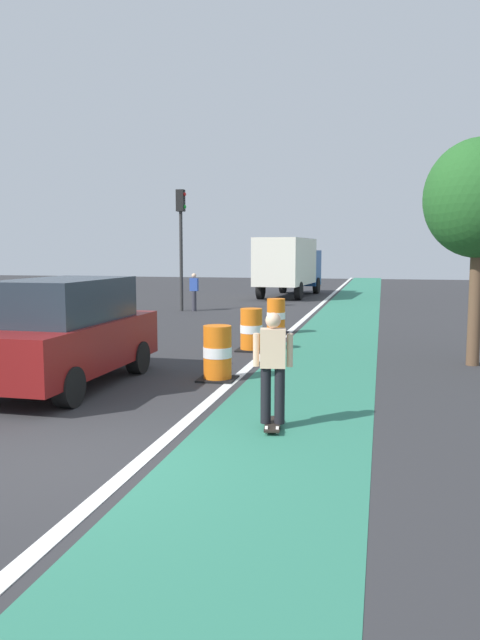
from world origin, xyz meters
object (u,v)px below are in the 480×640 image
(traffic_barrel_back, at_px, (276,317))
(traffic_light_corner, at_px, (181,228))
(parked_suv_nearest, at_px, (66,332))
(street_tree_sidewalk, at_px, (480,200))
(skateboarder_on_lane, at_px, (273,367))
(delivery_truck_down_block, at_px, (289,264))
(pedestrian_crossing, at_px, (194,291))
(traffic_barrel_front, at_px, (217,354))
(traffic_barrel_mid, at_px, (251,330))

(traffic_barrel_back, distance_m, traffic_light_corner, 8.57)
(parked_suv_nearest, bearing_deg, street_tree_sidewalk, 27.15)
(skateboarder_on_lane, relative_size, street_tree_sidewalk, 0.34)
(delivery_truck_down_block, distance_m, pedestrian_crossing, 9.51)
(skateboarder_on_lane, xyz_separation_m, traffic_barrel_front, (-1.65, 3.02, -0.38))
(traffic_barrel_back, height_order, pedestrian_crossing, pedestrian_crossing)
(traffic_light_corner, xyz_separation_m, street_tree_sidewalk, (10.34, -10.31, 0.17))
(street_tree_sidewalk, bearing_deg, traffic_barrel_front, -151.38)
(traffic_barrel_mid, bearing_deg, skateboarder_on_lane, -75.34)
(traffic_light_corner, bearing_deg, parked_suv_nearest, -79.92)
(parked_suv_nearest, xyz_separation_m, traffic_barrel_front, (2.62, 1.18, -0.50))
(traffic_barrel_mid, bearing_deg, traffic_barrel_front, -88.47)
(traffic_barrel_back, relative_size, delivery_truck_down_block, 0.14)
(traffic_barrel_mid, height_order, pedestrian_crossing, pedestrian_crossing)
(parked_suv_nearest, height_order, traffic_barrel_mid, parked_suv_nearest)
(traffic_barrel_mid, bearing_deg, traffic_light_corner, 118.14)
(traffic_barrel_back, distance_m, pedestrian_crossing, 7.74)
(parked_suv_nearest, relative_size, pedestrian_crossing, 2.87)
(skateboarder_on_lane, height_order, parked_suv_nearest, parked_suv_nearest)
(traffic_barrel_front, relative_size, delivery_truck_down_block, 0.14)
(traffic_barrel_front, distance_m, traffic_light_corner, 14.42)
(parked_suv_nearest, relative_size, traffic_barrel_mid, 4.23)
(parked_suv_nearest, height_order, street_tree_sidewalk, street_tree_sidewalk)
(delivery_truck_down_block, relative_size, traffic_light_corner, 1.52)
(delivery_truck_down_block, bearing_deg, skateboarder_on_lane, -81.96)
(traffic_barrel_front, xyz_separation_m, traffic_light_corner, (-5.17, 13.14, 2.97))
(traffic_barrel_mid, xyz_separation_m, delivery_truck_down_block, (-1.82, 18.58, 1.31))
(traffic_barrel_front, distance_m, traffic_barrel_mid, 3.65)
(skateboarder_on_lane, relative_size, traffic_barrel_mid, 1.55)
(traffic_barrel_back, bearing_deg, street_tree_sidewalk, -38.57)
(traffic_barrel_back, relative_size, traffic_light_corner, 0.21)
(traffic_barrel_mid, xyz_separation_m, traffic_light_corner, (-5.07, 9.48, 2.97))
(traffic_barrel_front, relative_size, traffic_barrel_back, 1.00)
(delivery_truck_down_block, height_order, traffic_light_corner, traffic_light_corner)
(parked_suv_nearest, distance_m, traffic_barrel_back, 8.56)
(parked_suv_nearest, distance_m, traffic_light_corner, 14.74)
(delivery_truck_down_block, bearing_deg, traffic_barrel_back, -82.93)
(skateboarder_on_lane, bearing_deg, pedestrian_crossing, 111.19)
(skateboarder_on_lane, bearing_deg, traffic_barrel_back, 99.52)
(skateboarder_on_lane, bearing_deg, traffic_barrel_mid, 104.66)
(skateboarder_on_lane, distance_m, delivery_truck_down_block, 25.53)
(traffic_barrel_back, bearing_deg, skateboarder_on_lane, -80.48)
(pedestrian_crossing, bearing_deg, traffic_light_corner, -175.85)
(traffic_barrel_front, relative_size, pedestrian_crossing, 0.68)
(traffic_light_corner, distance_m, street_tree_sidewalk, 14.60)
(traffic_barrel_front, height_order, traffic_barrel_back, same)
(skateboarder_on_lane, relative_size, traffic_barrel_front, 1.55)
(traffic_light_corner, bearing_deg, traffic_barrel_back, -50.20)
(parked_suv_nearest, height_order, traffic_light_corner, traffic_light_corner)
(traffic_light_corner, bearing_deg, traffic_barrel_mid, -61.86)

